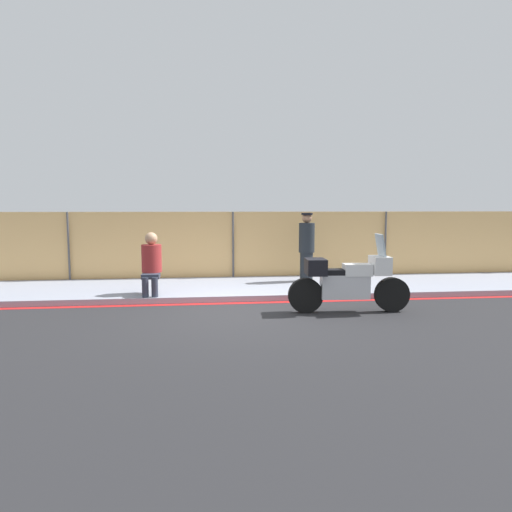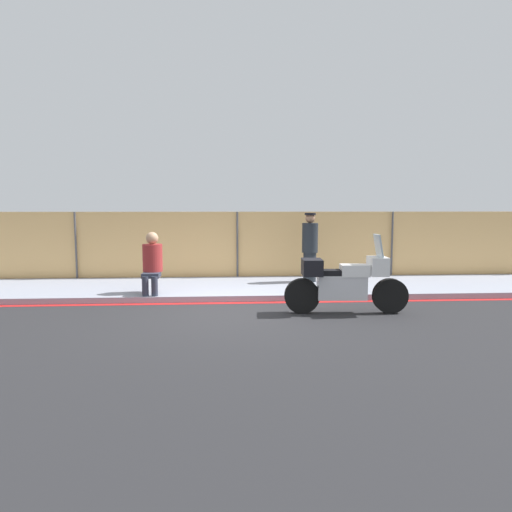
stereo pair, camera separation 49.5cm
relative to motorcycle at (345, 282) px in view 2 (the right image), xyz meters
The scene contains 7 objects.
ground_plane 2.01m from the motorcycle, behind, with size 120.00×120.00×0.00m, color #262628.
sidewalk 3.16m from the motorcycle, 127.85° to the left, with size 31.07×2.68×0.13m.
curb_paint_stripe 2.25m from the motorcycle, 151.70° to the left, with size 31.07×0.18×0.01m.
storefront_fence 4.35m from the motorcycle, 116.17° to the left, with size 29.51×0.17×1.85m.
motorcycle is the anchor object (origin of this frame).
officer_standing 2.92m from the motorcycle, 92.78° to the left, with size 0.39×0.39×1.70m.
person_seated_on_curb 4.12m from the motorcycle, 157.28° to the left, with size 0.42×0.69×1.31m.
Camera 2 is at (-0.27, -8.38, 1.97)m, focal length 32.00 mm.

